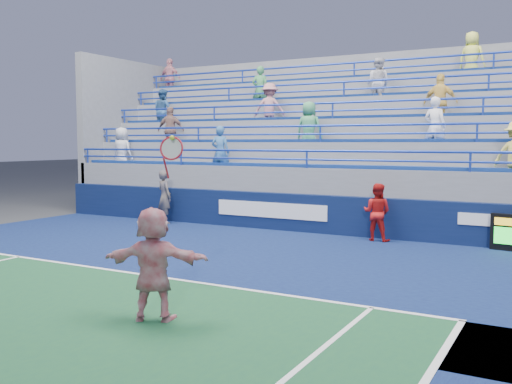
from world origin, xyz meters
The scene contains 7 objects.
ground centered at (0.00, 0.00, 0.00)m, with size 120.00×120.00×0.00m, color #333538.
sponsor_wall centered at (0.00, 6.50, 0.55)m, with size 18.00×0.32×1.10m.
bleacher_stand centered at (-0.01, 10.27, 1.54)m, with size 18.00×5.60×6.13m.
judge_chair centered at (-5.14, 6.26, 0.24)m, with size 0.46×0.46×0.76m.
tennis_player centered at (1.49, -2.10, 0.84)m, with size 1.63×1.05×2.69m.
line_judge centered at (-4.58, 5.91, 0.86)m, with size 0.63×0.41×1.72m, color #141B38.
ball_girl centered at (2.32, 6.04, 0.76)m, with size 0.74×0.58×1.53m, color red.
Camera 1 is at (6.73, -8.50, 2.60)m, focal length 40.00 mm.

